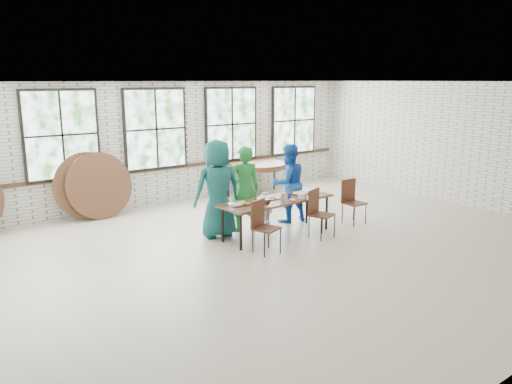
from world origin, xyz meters
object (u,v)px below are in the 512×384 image
Objects in this scene: chair_near_right at (318,209)px; storage_table at (258,170)px; dining_table at (277,202)px; chair_near_left at (262,222)px.

storage_table is at bearing 51.13° from chair_near_right.
dining_table is 1.02m from chair_near_left.
chair_near_left is at bearing -146.34° from dining_table.
chair_near_right reaches higher than storage_table.
chair_near_left reaches higher than storage_table.
chair_near_right is at bearing -103.83° from storage_table.
chair_near_left is 1.00× the size of chair_near_right.
dining_table and storage_table have the same top height.
dining_table is 2.56× the size of chair_near_right.
storage_table is at bearing 34.64° from chair_near_left.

